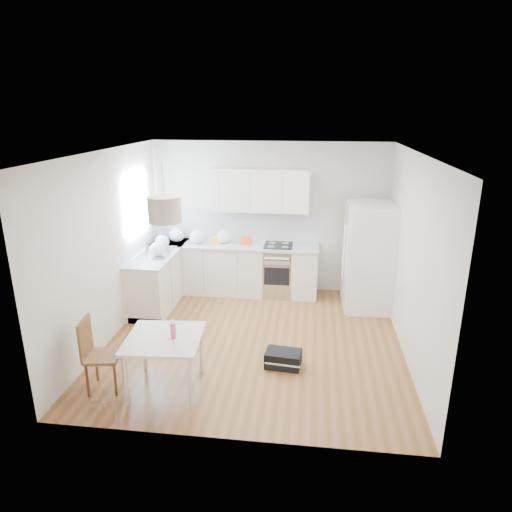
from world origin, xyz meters
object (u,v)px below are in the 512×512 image
Objects in this scene: refrigerator at (369,257)px; dining_table at (164,343)px; gym_bag at (283,359)px; dining_chair at (103,354)px.

refrigerator is 1.91× the size of dining_table.
dining_table is 2.02× the size of gym_bag.
dining_table is 1.02× the size of dining_chair.
dining_table reaches higher than gym_bag.
dining_table is 1.60m from gym_bag.
gym_bag is at bearing -122.96° from refrigerator.
refrigerator is 2.56m from gym_bag.
refrigerator is at bearing 32.59° from dining_chair.
refrigerator reaches higher than gym_bag.
dining_table is at bearing -135.45° from refrigerator.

